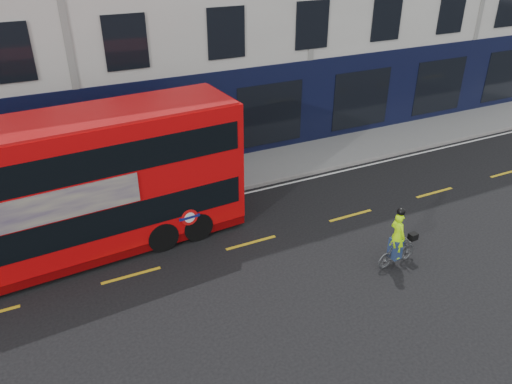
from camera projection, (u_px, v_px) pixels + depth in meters
ground at (144, 306)px, 13.83m from camera, size 120.00×120.00×0.00m
pavement at (100, 201)px, 18.95m from camera, size 60.00×3.00×0.12m
kerb at (108, 219)px, 17.76m from camera, size 60.00×0.12×0.13m
road_edge_line at (110, 225)px, 17.55m from camera, size 58.00×0.10×0.01m
lane_dashes at (131, 275)px, 15.02m from camera, size 58.00×0.12×0.01m
bus at (61, 191)px, 14.87m from camera, size 11.36×3.29×4.52m
cyclist at (397, 246)px, 15.19m from camera, size 1.51×0.58×2.04m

